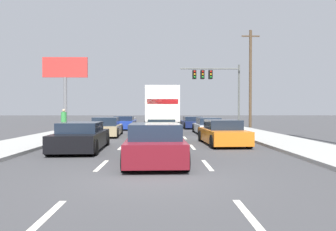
% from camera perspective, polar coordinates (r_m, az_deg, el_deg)
% --- Properties ---
extents(ground_plane, '(140.00, 140.00, 0.00)m').
position_cam_1_polar(ground_plane, '(33.62, -1.52, -2.03)').
color(ground_plane, '#3D3D3F').
extents(sidewalk_right, '(3.14, 80.00, 0.14)m').
position_cam_1_polar(sidewalk_right, '(29.38, 11.85, -2.36)').
color(sidewalk_right, '#9E9E99').
rests_on(sidewalk_right, ground_plane).
extents(sidewalk_left, '(3.14, 80.00, 0.14)m').
position_cam_1_polar(sidewalk_left, '(29.48, -14.98, -2.36)').
color(sidewalk_left, '#9E9E99').
rests_on(sidewalk_left, ground_plane).
extents(lane_markings, '(3.54, 52.00, 0.01)m').
position_cam_1_polar(lane_markings, '(30.30, -1.56, -2.36)').
color(lane_markings, silver).
rests_on(lane_markings, ground_plane).
extents(car_blue, '(2.01, 4.71, 1.22)m').
position_cam_1_polar(car_blue, '(29.60, -7.82, -1.35)').
color(car_blue, '#1E389E').
rests_on(car_blue, ground_plane).
extents(car_tan, '(2.07, 4.68, 1.29)m').
position_cam_1_polar(car_tan, '(22.11, -10.90, -2.10)').
color(car_tan, tan).
rests_on(car_tan, ground_plane).
extents(car_black, '(2.12, 4.71, 1.24)m').
position_cam_1_polar(car_black, '(14.64, -15.23, -3.75)').
color(car_black, black).
rests_on(car_black, ground_plane).
extents(box_truck, '(2.83, 9.13, 3.53)m').
position_cam_1_polar(box_truck, '(26.68, -1.26, 1.57)').
color(box_truck, white).
rests_on(box_truck, ground_plane).
extents(car_yellow, '(1.90, 4.69, 1.24)m').
position_cam_1_polar(car_yellow, '(18.99, -1.20, -2.64)').
color(car_yellow, yellow).
rests_on(car_yellow, ground_plane).
extents(car_maroon, '(2.06, 4.44, 1.33)m').
position_cam_1_polar(car_maroon, '(10.83, -2.30, -5.20)').
color(car_maroon, maroon).
rests_on(car_maroon, ground_plane).
extents(car_navy, '(2.15, 4.43, 1.14)m').
position_cam_1_polar(car_navy, '(30.97, 4.39, -1.31)').
color(car_navy, '#141E4C').
rests_on(car_navy, ground_plane).
extents(car_white, '(1.89, 4.63, 1.21)m').
position_cam_1_polar(car_white, '(23.82, 7.10, -1.95)').
color(car_white, white).
rests_on(car_white, ground_plane).
extents(car_orange, '(2.11, 4.51, 1.27)m').
position_cam_1_polar(car_orange, '(16.67, 9.75, -3.15)').
color(car_orange, orange).
rests_on(car_orange, ground_plane).
extents(traffic_signal_mast, '(6.50, 0.69, 6.71)m').
position_cam_1_polar(traffic_signal_mast, '(35.28, 7.89, 6.47)').
color(traffic_signal_mast, '#595B56').
rests_on(traffic_signal_mast, ground_plane).
extents(utility_pole_mid, '(1.80, 0.28, 9.83)m').
position_cam_1_polar(utility_pole_mid, '(33.56, 14.50, 6.58)').
color(utility_pole_mid, brown).
rests_on(utility_pole_mid, ground_plane).
extents(roadside_billboard, '(4.67, 0.36, 7.29)m').
position_cam_1_polar(roadside_billboard, '(35.30, -17.89, 6.69)').
color(roadside_billboard, slate).
rests_on(roadside_billboard, ground_plane).
extents(pedestrian_near_corner, '(0.38, 0.38, 1.71)m').
position_cam_1_polar(pedestrian_near_corner, '(23.81, -18.11, -0.95)').
color(pedestrian_near_corner, '#3F3F42').
rests_on(pedestrian_near_corner, sidewalk_left).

